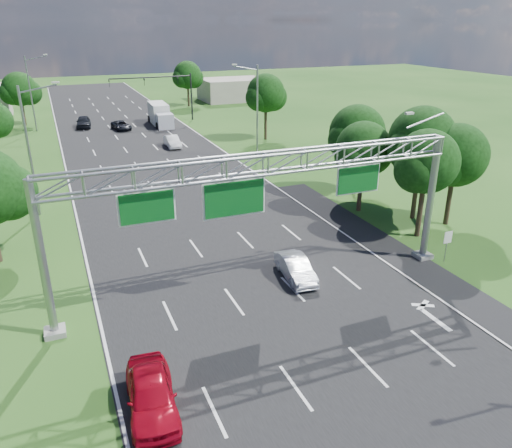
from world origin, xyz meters
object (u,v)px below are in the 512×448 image
red_coupe (151,394)px  silver_sedan (295,268)px  sign_gantry (267,175)px  regulatory_sign (448,240)px  traffic_signal (168,87)px  box_truck (160,115)px

red_coupe → silver_sedan: size_ratio=1.14×
sign_gantry → silver_sedan: bearing=16.9°
sign_gantry → red_coupe: 12.22m
sign_gantry → red_coupe: bearing=-138.7°
regulatory_sign → traffic_signal: size_ratio=0.17×
silver_sedan → traffic_signal: bearing=90.2°
traffic_signal → red_coupe: (-15.10, -59.99, -4.38)m
traffic_signal → sign_gantry: bearing=-97.7°
regulatory_sign → silver_sedan: 10.04m
sign_gantry → red_coupe: size_ratio=5.06×
sign_gantry → traffic_signal: (7.15, 53.00, -1.72)m
traffic_signal → red_coupe: 62.02m
traffic_signal → silver_sedan: traffic_signal is taller
traffic_signal → red_coupe: size_ratio=2.63×
regulatory_sign → silver_sedan: size_ratio=0.52×
regulatory_sign → traffic_signal: (-4.92, 54.02, 3.66)m
sign_gantry → silver_sedan: 6.64m
regulatory_sign → red_coupe: size_ratio=0.45×
traffic_signal → box_truck: 4.72m
red_coupe → silver_sedan: (10.17, 7.66, -0.12)m
box_truck → regulatory_sign: bearing=-80.2°
regulatory_sign → box_truck: 52.34m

